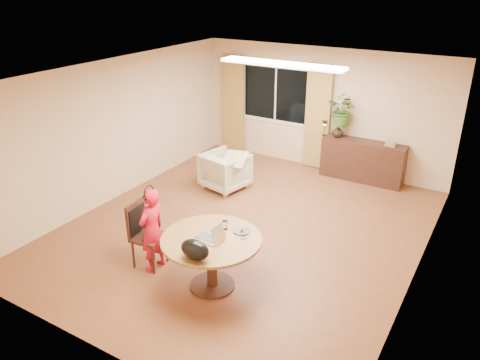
# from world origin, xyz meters

# --- Properties ---
(floor) EXTENTS (6.50, 6.50, 0.00)m
(floor) POSITION_xyz_m (0.00, 0.00, 0.00)
(floor) COLOR brown
(floor) RESTS_ON ground
(ceiling) EXTENTS (6.50, 6.50, 0.00)m
(ceiling) POSITION_xyz_m (0.00, 0.00, 2.60)
(ceiling) COLOR white
(ceiling) RESTS_ON wall_back
(wall_back) EXTENTS (5.50, 0.00, 5.50)m
(wall_back) POSITION_xyz_m (0.00, 3.25, 1.30)
(wall_back) COLOR beige
(wall_back) RESTS_ON floor
(wall_left) EXTENTS (0.00, 6.50, 6.50)m
(wall_left) POSITION_xyz_m (-2.75, 0.00, 1.30)
(wall_left) COLOR beige
(wall_left) RESTS_ON floor
(wall_right) EXTENTS (0.00, 6.50, 6.50)m
(wall_right) POSITION_xyz_m (2.75, 0.00, 1.30)
(wall_right) COLOR beige
(wall_right) RESTS_ON floor
(window) EXTENTS (1.70, 0.03, 1.30)m
(window) POSITION_xyz_m (-1.10, 3.23, 1.50)
(window) COLOR white
(window) RESTS_ON wall_back
(curtain_left) EXTENTS (0.55, 0.08, 2.25)m
(curtain_left) POSITION_xyz_m (-2.15, 3.15, 1.15)
(curtain_left) COLOR olive
(curtain_left) RESTS_ON wall_back
(curtain_right) EXTENTS (0.55, 0.08, 2.25)m
(curtain_right) POSITION_xyz_m (-0.05, 3.15, 1.15)
(curtain_right) COLOR olive
(curtain_right) RESTS_ON wall_back
(ceiling_panel) EXTENTS (2.20, 0.35, 0.05)m
(ceiling_panel) POSITION_xyz_m (0.00, 1.20, 2.57)
(ceiling_panel) COLOR white
(ceiling_panel) RESTS_ON ceiling
(dining_table) EXTENTS (1.34, 1.34, 0.76)m
(dining_table) POSITION_xyz_m (0.41, -1.60, 0.60)
(dining_table) COLOR brown
(dining_table) RESTS_ON floor
(dining_chair) EXTENTS (0.51, 0.47, 0.98)m
(dining_chair) POSITION_xyz_m (-0.66, -1.63, 0.49)
(dining_chair) COLOR black
(dining_chair) RESTS_ON floor
(child) EXTENTS (0.47, 0.32, 1.27)m
(child) POSITION_xyz_m (-0.55, -1.67, 0.63)
(child) COLOR red
(child) RESTS_ON floor
(laptop) EXTENTS (0.37, 0.26, 0.24)m
(laptop) POSITION_xyz_m (0.39, -1.63, 0.88)
(laptop) COLOR #B7B7BC
(laptop) RESTS_ON dining_table
(tumbler) EXTENTS (0.09, 0.09, 0.12)m
(tumbler) POSITION_xyz_m (0.43, -1.30, 0.82)
(tumbler) COLOR white
(tumbler) RESTS_ON dining_table
(wine_glass) EXTENTS (0.08, 0.08, 0.19)m
(wine_glass) POSITION_xyz_m (0.78, -1.40, 0.86)
(wine_glass) COLOR white
(wine_glass) RESTS_ON dining_table
(pot_lid) EXTENTS (0.26, 0.26, 0.04)m
(pot_lid) POSITION_xyz_m (0.67, -1.25, 0.78)
(pot_lid) COLOR white
(pot_lid) RESTS_ON dining_table
(handbag) EXTENTS (0.44, 0.32, 0.26)m
(handbag) POSITION_xyz_m (0.52, -2.10, 0.89)
(handbag) COLOR black
(handbag) RESTS_ON dining_table
(armchair) EXTENTS (0.95, 0.96, 0.74)m
(armchair) POSITION_xyz_m (-1.17, 1.23, 0.37)
(armchair) COLOR beige
(armchair) RESTS_ON floor
(throw) EXTENTS (0.57, 0.64, 0.03)m
(throw) POSITION_xyz_m (-0.93, 1.19, 0.76)
(throw) COLOR beige
(throw) RESTS_ON armchair
(sideboard) EXTENTS (1.68, 0.41, 0.84)m
(sideboard) POSITION_xyz_m (1.04, 3.01, 0.42)
(sideboard) COLOR black
(sideboard) RESTS_ON floor
(vase) EXTENTS (0.25, 0.25, 0.25)m
(vase) POSITION_xyz_m (0.46, 3.01, 0.97)
(vase) COLOR black
(vase) RESTS_ON sideboard
(bouquet) EXTENTS (0.69, 0.63, 0.66)m
(bouquet) POSITION_xyz_m (0.54, 3.01, 1.42)
(bouquet) COLOR #275C22
(bouquet) RESTS_ON vase
(book_stack) EXTENTS (0.25, 0.21, 0.09)m
(book_stack) POSITION_xyz_m (1.56, 3.01, 0.88)
(book_stack) COLOR olive
(book_stack) RESTS_ON sideboard
(desk_lamp) EXTENTS (0.14, 0.14, 0.33)m
(desk_lamp) POSITION_xyz_m (0.19, 2.96, 1.00)
(desk_lamp) COLOR black
(desk_lamp) RESTS_ON sideboard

